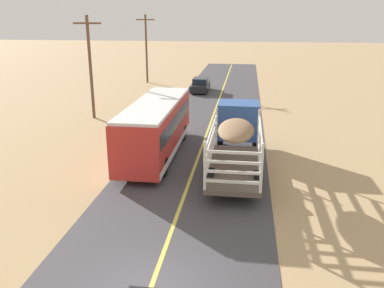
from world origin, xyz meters
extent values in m
cube|color=#3359A5|center=(2.24, 14.45, 1.82)|extent=(2.50, 2.20, 2.20)
cube|color=#192333|center=(2.24, 14.45, 2.27)|extent=(2.53, 1.54, 0.70)
cube|color=brown|center=(2.24, 9.05, 0.72)|extent=(2.50, 6.40, 0.24)
cylinder|color=silver|center=(1.05, 12.19, 1.94)|extent=(0.12, 0.12, 2.20)
cylinder|color=silver|center=(3.43, 12.19, 1.94)|extent=(0.12, 0.12, 2.20)
cylinder|color=silver|center=(1.05, 5.91, 1.94)|extent=(0.12, 0.12, 2.20)
cylinder|color=silver|center=(3.43, 5.91, 1.94)|extent=(0.12, 0.12, 2.20)
cube|color=silver|center=(1.03, 9.05, 1.28)|extent=(0.08, 6.30, 0.12)
cube|color=silver|center=(3.45, 9.05, 1.28)|extent=(0.08, 6.30, 0.12)
cube|color=silver|center=(2.24, 5.89, 1.28)|extent=(2.40, 0.08, 0.12)
cube|color=silver|center=(1.03, 9.05, 1.72)|extent=(0.08, 6.30, 0.12)
cube|color=silver|center=(3.45, 9.05, 1.72)|extent=(0.08, 6.30, 0.12)
cube|color=silver|center=(2.24, 5.89, 1.72)|extent=(2.40, 0.08, 0.12)
cube|color=silver|center=(1.03, 9.05, 2.16)|extent=(0.08, 6.30, 0.12)
cube|color=silver|center=(3.45, 9.05, 2.16)|extent=(0.08, 6.30, 0.12)
cube|color=silver|center=(2.24, 5.89, 2.16)|extent=(2.40, 0.08, 0.12)
cube|color=silver|center=(1.03, 9.05, 2.60)|extent=(0.08, 6.30, 0.12)
cube|color=silver|center=(3.45, 9.05, 2.60)|extent=(0.08, 6.30, 0.12)
cube|color=silver|center=(2.24, 5.89, 2.60)|extent=(2.40, 0.08, 0.12)
ellipsoid|color=#8C6B4C|center=(2.24, 9.05, 2.69)|extent=(1.75, 3.84, 0.70)
cylinder|color=black|center=(1.15, 14.45, 0.57)|extent=(0.32, 1.10, 1.10)
cylinder|color=black|center=(3.33, 14.45, 0.57)|extent=(0.32, 1.10, 1.10)
cylinder|color=black|center=(1.15, 7.77, 0.57)|extent=(0.32, 1.10, 1.10)
cylinder|color=black|center=(3.33, 7.77, 0.57)|extent=(0.32, 1.10, 1.10)
cube|color=red|center=(-2.54, 12.42, 1.72)|extent=(2.50, 10.00, 2.70)
cube|color=white|center=(-2.54, 12.42, 3.15)|extent=(2.45, 9.80, 0.16)
cube|color=#192333|center=(-2.54, 12.42, 2.19)|extent=(2.54, 9.20, 0.80)
cube|color=silver|center=(-2.54, 12.42, 0.57)|extent=(2.53, 9.80, 0.36)
cylinder|color=black|center=(-3.64, 15.67, 0.52)|extent=(0.30, 1.00, 1.00)
cylinder|color=black|center=(-1.44, 15.67, 0.52)|extent=(0.30, 1.00, 1.00)
cylinder|color=black|center=(-3.64, 9.17, 0.52)|extent=(0.30, 1.00, 1.00)
cylinder|color=black|center=(-1.44, 9.17, 0.52)|extent=(0.30, 1.00, 1.00)
cube|color=black|center=(-2.36, 33.55, 0.53)|extent=(1.80, 4.40, 0.70)
cube|color=#192333|center=(-2.36, 33.65, 1.18)|extent=(1.53, 2.20, 0.60)
cylinder|color=black|center=(-3.15, 34.87, 0.35)|extent=(0.22, 0.66, 0.66)
cylinder|color=black|center=(-1.57, 34.87, 0.35)|extent=(0.22, 0.66, 0.66)
cylinder|color=black|center=(-3.15, 32.23, 0.35)|extent=(0.22, 0.66, 0.66)
cylinder|color=black|center=(-1.57, 32.23, 0.35)|extent=(0.22, 0.66, 0.66)
cylinder|color=brown|center=(-9.61, 20.70, 4.02)|extent=(0.24, 0.24, 8.03)
cube|color=brown|center=(-9.61, 20.70, 7.43)|extent=(2.20, 0.14, 0.14)
cylinder|color=brown|center=(-9.61, 38.89, 4.04)|extent=(0.24, 0.24, 8.09)
cube|color=brown|center=(-9.61, 38.89, 7.49)|extent=(2.20, 0.14, 0.14)
camera|label=1|loc=(2.68, -9.98, 8.05)|focal=37.70mm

